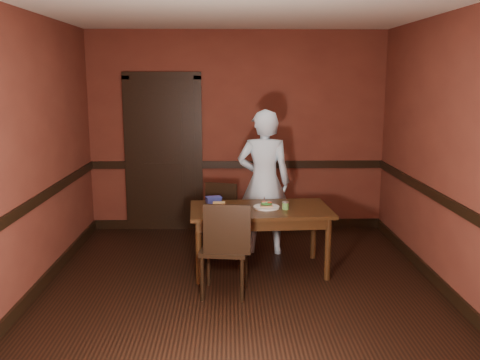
{
  "coord_description": "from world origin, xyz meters",
  "views": [
    {
      "loc": [
        -0.11,
        -5.0,
        2.09
      ],
      "look_at": [
        0.0,
        0.35,
        1.05
      ],
      "focal_mm": 40.0,
      "sensor_mm": 36.0,
      "label": 1
    }
  ],
  "objects_px": {
    "chair_far": "(225,221)",
    "sandwich_plate": "(266,206)",
    "dining_table": "(260,239)",
    "food_tub": "(214,200)",
    "sauce_jar": "(285,205)",
    "person": "(264,182)",
    "chair_near": "(225,247)",
    "cheese_saucer": "(219,205)"
  },
  "relations": [
    {
      "from": "cheese_saucer",
      "to": "food_tub",
      "type": "xyz_separation_m",
      "value": [
        -0.06,
        0.2,
        0.01
      ]
    },
    {
      "from": "chair_near",
      "to": "sandwich_plate",
      "type": "relative_size",
      "value": 3.34
    },
    {
      "from": "chair_far",
      "to": "dining_table",
      "type": "bearing_deg",
      "value": -38.15
    },
    {
      "from": "dining_table",
      "to": "cheese_saucer",
      "type": "xyz_separation_m",
      "value": [
        -0.44,
        0.05,
        0.37
      ]
    },
    {
      "from": "sandwich_plate",
      "to": "cheese_saucer",
      "type": "xyz_separation_m",
      "value": [
        -0.51,
        0.05,
        0.0
      ]
    },
    {
      "from": "chair_near",
      "to": "person",
      "type": "bearing_deg",
      "value": -102.9
    },
    {
      "from": "dining_table",
      "to": "chair_far",
      "type": "relative_size",
      "value": 1.78
    },
    {
      "from": "chair_near",
      "to": "chair_far",
      "type": "bearing_deg",
      "value": -82.76
    },
    {
      "from": "person",
      "to": "cheese_saucer",
      "type": "height_order",
      "value": "person"
    },
    {
      "from": "dining_table",
      "to": "chair_near",
      "type": "xyz_separation_m",
      "value": [
        -0.38,
        -0.64,
        0.12
      ]
    },
    {
      "from": "chair_far",
      "to": "food_tub",
      "type": "relative_size",
      "value": 4.34
    },
    {
      "from": "sauce_jar",
      "to": "person",
      "type": "bearing_deg",
      "value": 105.2
    },
    {
      "from": "person",
      "to": "cheese_saucer",
      "type": "xyz_separation_m",
      "value": [
        -0.52,
        -0.57,
        -0.14
      ]
    },
    {
      "from": "sandwich_plate",
      "to": "person",
      "type": "bearing_deg",
      "value": 88.81
    },
    {
      "from": "chair_far",
      "to": "chair_near",
      "type": "height_order",
      "value": "chair_near"
    },
    {
      "from": "person",
      "to": "chair_near",
      "type": "bearing_deg",
      "value": 74.49
    },
    {
      "from": "person",
      "to": "sandwich_plate",
      "type": "height_order",
      "value": "person"
    },
    {
      "from": "sauce_jar",
      "to": "chair_far",
      "type": "bearing_deg",
      "value": 137.98
    },
    {
      "from": "person",
      "to": "food_tub",
      "type": "xyz_separation_m",
      "value": [
        -0.59,
        -0.37,
        -0.12
      ]
    },
    {
      "from": "dining_table",
      "to": "sandwich_plate",
      "type": "xyz_separation_m",
      "value": [
        0.07,
        -0.0,
        0.37
      ]
    },
    {
      "from": "chair_near",
      "to": "dining_table",
      "type": "bearing_deg",
      "value": -113.67
    },
    {
      "from": "person",
      "to": "dining_table",
      "type": "bearing_deg",
      "value": 87.3
    },
    {
      "from": "chair_far",
      "to": "person",
      "type": "distance_m",
      "value": 0.65
    },
    {
      "from": "dining_table",
      "to": "chair_far",
      "type": "xyz_separation_m",
      "value": [
        -0.38,
        0.52,
        0.07
      ]
    },
    {
      "from": "chair_near",
      "to": "person",
      "type": "relative_size",
      "value": 0.55
    },
    {
      "from": "food_tub",
      "to": "sandwich_plate",
      "type": "bearing_deg",
      "value": -39.54
    },
    {
      "from": "dining_table",
      "to": "chair_near",
      "type": "height_order",
      "value": "chair_near"
    },
    {
      "from": "chair_far",
      "to": "sandwich_plate",
      "type": "xyz_separation_m",
      "value": [
        0.45,
        -0.52,
        0.3
      ]
    },
    {
      "from": "chair_far",
      "to": "cheese_saucer",
      "type": "height_order",
      "value": "chair_far"
    },
    {
      "from": "cheese_saucer",
      "to": "person",
      "type": "bearing_deg",
      "value": 47.66
    },
    {
      "from": "chair_near",
      "to": "food_tub",
      "type": "distance_m",
      "value": 0.93
    },
    {
      "from": "chair_far",
      "to": "chair_near",
      "type": "bearing_deg",
      "value": -74.38
    },
    {
      "from": "sauce_jar",
      "to": "food_tub",
      "type": "distance_m",
      "value": 0.83
    },
    {
      "from": "dining_table",
      "to": "food_tub",
      "type": "xyz_separation_m",
      "value": [
        -0.51,
        0.25,
        0.39
      ]
    },
    {
      "from": "dining_table",
      "to": "food_tub",
      "type": "distance_m",
      "value": 0.68
    },
    {
      "from": "dining_table",
      "to": "sauce_jar",
      "type": "height_order",
      "value": "sauce_jar"
    },
    {
      "from": "cheese_saucer",
      "to": "food_tub",
      "type": "bearing_deg",
      "value": 107.55
    },
    {
      "from": "dining_table",
      "to": "person",
      "type": "height_order",
      "value": "person"
    },
    {
      "from": "sandwich_plate",
      "to": "sauce_jar",
      "type": "xyz_separation_m",
      "value": [
        0.2,
        -0.06,
        0.02
      ]
    },
    {
      "from": "person",
      "to": "sandwich_plate",
      "type": "xyz_separation_m",
      "value": [
        -0.01,
        -0.62,
        -0.14
      ]
    },
    {
      "from": "sauce_jar",
      "to": "sandwich_plate",
      "type": "bearing_deg",
      "value": 162.84
    },
    {
      "from": "dining_table",
      "to": "chair_far",
      "type": "bearing_deg",
      "value": 122.7
    }
  ]
}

